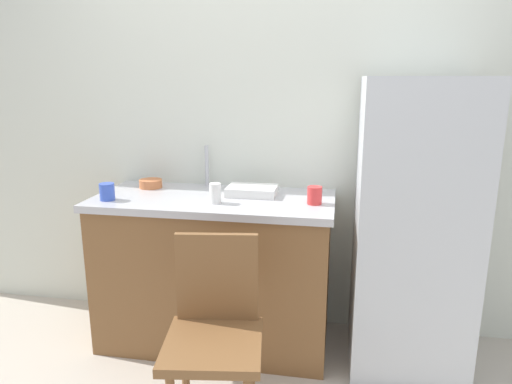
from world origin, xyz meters
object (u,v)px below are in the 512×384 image
(cup_blue, at_px, (107,192))
(cup_red, at_px, (315,195))
(terracotta_bowl, at_px, (151,184))
(cup_white, at_px, (215,193))
(chair, at_px, (215,331))
(refrigerator, at_px, (412,227))
(dish_tray, at_px, (252,191))

(cup_blue, bearing_deg, cup_red, 6.00)
(terracotta_bowl, distance_m, cup_white, 0.56)
(cup_blue, bearing_deg, cup_white, 4.14)
(chair, distance_m, cup_blue, 1.04)
(refrigerator, relative_size, cup_blue, 16.63)
(chair, xyz_separation_m, cup_blue, (-0.75, 0.57, 0.44))
(chair, xyz_separation_m, terracotta_bowl, (-0.64, 0.89, 0.41))
(terracotta_bowl, relative_size, cup_white, 1.27)
(chair, relative_size, dish_tray, 3.18)
(terracotta_bowl, xyz_separation_m, cup_white, (0.48, -0.28, 0.03))
(refrigerator, bearing_deg, dish_tray, 174.18)
(refrigerator, height_order, cup_blue, refrigerator)
(terracotta_bowl, relative_size, cup_red, 1.45)
(refrigerator, xyz_separation_m, cup_blue, (-1.64, -0.16, 0.16))
(refrigerator, bearing_deg, cup_red, -175.20)
(terracotta_bowl, bearing_deg, dish_tray, -6.26)
(refrigerator, xyz_separation_m, cup_white, (-1.04, -0.12, 0.17))
(terracotta_bowl, bearing_deg, cup_white, -29.95)
(cup_red, bearing_deg, cup_white, -171.89)
(terracotta_bowl, height_order, cup_white, cup_white)
(dish_tray, xyz_separation_m, cup_blue, (-0.76, -0.25, 0.02))
(dish_tray, bearing_deg, cup_red, -20.12)
(dish_tray, height_order, cup_blue, cup_blue)
(chair, bearing_deg, terracotta_bowl, 117.13)
(dish_tray, distance_m, cup_white, 0.26)
(dish_tray, xyz_separation_m, terracotta_bowl, (-0.64, 0.07, 0.00))
(chair, height_order, dish_tray, dish_tray)
(dish_tray, distance_m, cup_blue, 0.80)
(dish_tray, bearing_deg, cup_blue, -161.73)
(cup_red, bearing_deg, terracotta_bowl, 168.56)
(terracotta_bowl, xyz_separation_m, cup_blue, (-0.12, -0.32, 0.02))
(cup_red, distance_m, cup_white, 0.53)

